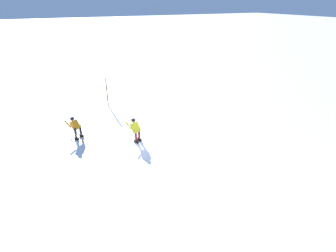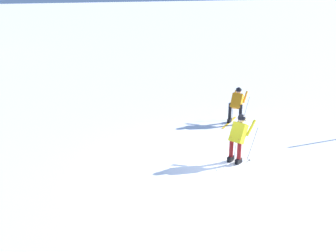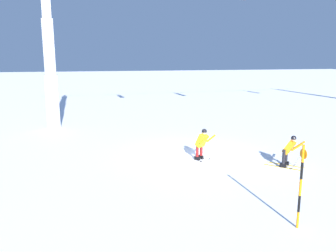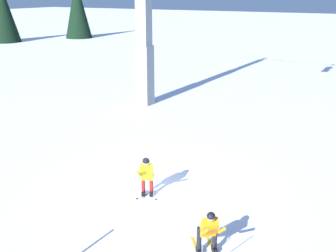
{
  "view_description": "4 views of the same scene",
  "coord_description": "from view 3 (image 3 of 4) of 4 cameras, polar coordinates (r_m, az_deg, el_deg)",
  "views": [
    {
      "loc": [
        4.59,
        13.02,
        8.01
      ],
      "look_at": [
        -0.27,
        3.12,
        2.73
      ],
      "focal_mm": 28.4,
      "sensor_mm": 36.0,
      "label": 1
    },
    {
      "loc": [
        -9.56,
        5.78,
        5.23
      ],
      "look_at": [
        0.33,
        1.34,
        1.39
      ],
      "focal_mm": 42.28,
      "sensor_mm": 36.0,
      "label": 2
    },
    {
      "loc": [
        -6.13,
        -14.79,
        4.62
      ],
      "look_at": [
        -1.06,
        1.04,
        1.34
      ],
      "focal_mm": 35.76,
      "sensor_mm": 36.0,
      "label": 3
    },
    {
      "loc": [
        6.95,
        -11.91,
        6.82
      ],
      "look_at": [
        -0.97,
        2.29,
        1.55
      ],
      "focal_mm": 44.74,
      "sensor_mm": 36.0,
      "label": 4
    }
  ],
  "objects": [
    {
      "name": "ground_plane",
      "position": [
        16.66,
        4.59,
        -4.97
      ],
      "size": [
        260.0,
        260.0,
        0.0
      ],
      "primitive_type": "plane",
      "color": "white"
    },
    {
      "name": "lift_tower_near",
      "position": [
        24.46,
        -19.52,
        10.82
      ],
      "size": [
        0.87,
        2.57,
        11.53
      ],
      "color": "gray",
      "rests_on": "ground_plane"
    },
    {
      "name": "skier_distant_uphill",
      "position": [
        15.53,
        19.98,
        -3.71
      ],
      "size": [
        1.49,
        1.63,
        1.55
      ],
      "color": "yellow",
      "rests_on": "ground_plane"
    },
    {
      "name": "trail_marker_pole",
      "position": [
        9.95,
        21.68,
        -9.23
      ],
      "size": [
        0.07,
        0.28,
        2.4
      ],
      "color": "orange",
      "rests_on": "ground_plane"
    },
    {
      "name": "skier_carving_main",
      "position": [
        15.63,
        5.81,
        -2.73
      ],
      "size": [
        1.18,
        1.67,
        1.65
      ],
      "color": "white",
      "rests_on": "ground_plane"
    }
  ]
}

